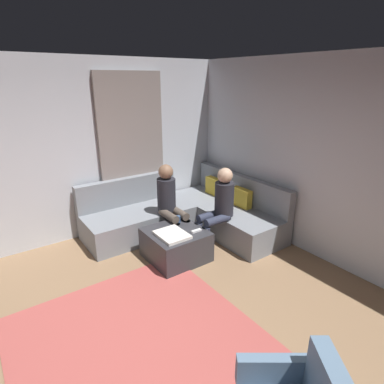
% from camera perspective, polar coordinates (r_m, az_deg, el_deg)
% --- Properties ---
extents(ground_plane, '(6.00, 6.00, 0.10)m').
position_cam_1_polar(ground_plane, '(3.19, -7.96, -30.42)').
color(ground_plane, '#8C6B4C').
extents(wall_back, '(6.00, 0.12, 2.70)m').
position_cam_1_polar(wall_back, '(4.36, 27.55, 3.66)').
color(wall_back, silver).
rests_on(wall_back, ground_plane).
extents(wall_left, '(0.12, 6.00, 2.70)m').
position_cam_1_polar(wall_left, '(4.99, -24.86, 5.88)').
color(wall_left, silver).
rests_on(wall_left, ground_plane).
extents(curtain_panel, '(0.06, 1.10, 2.50)m').
position_cam_1_polar(curtain_panel, '(5.30, -10.63, 6.99)').
color(curtain_panel, gray).
rests_on(curtain_panel, ground_plane).
extents(area_rug, '(2.60, 2.20, 0.01)m').
position_cam_1_polar(area_rug, '(3.30, -8.12, -26.82)').
color(area_rug, '#AD4C47').
rests_on(area_rug, ground_plane).
extents(sectional_couch, '(2.10, 2.55, 0.87)m').
position_cam_1_polar(sectional_couch, '(5.25, -0.65, -3.97)').
color(sectional_couch, gray).
rests_on(sectional_couch, ground_plane).
extents(ottoman, '(0.76, 0.76, 0.42)m').
position_cam_1_polar(ottoman, '(4.49, -2.91, -9.38)').
color(ottoman, '#333338').
rests_on(ottoman, ground_plane).
extents(folded_blanket, '(0.44, 0.36, 0.04)m').
position_cam_1_polar(folded_blanket, '(4.25, -3.61, -7.66)').
color(folded_blanket, white).
rests_on(folded_blanket, ottoman).
extents(coffee_mug, '(0.08, 0.08, 0.10)m').
position_cam_1_polar(coffee_mug, '(4.62, -2.56, -4.88)').
color(coffee_mug, '#334C72').
rests_on(coffee_mug, ottoman).
extents(game_remote, '(0.05, 0.15, 0.02)m').
position_cam_1_polar(game_remote, '(4.36, 0.78, -6.97)').
color(game_remote, white).
rests_on(game_remote, ottoman).
extents(person_on_couch_back, '(0.30, 0.60, 1.20)m').
position_cam_1_polar(person_on_couch_back, '(4.62, 4.86, -2.36)').
color(person_on_couch_back, '#2D3347').
rests_on(person_on_couch_back, ground_plane).
extents(person_on_couch_side, '(0.60, 0.30, 1.20)m').
position_cam_1_polar(person_on_couch_side, '(4.77, -3.99, -1.63)').
color(person_on_couch_side, brown).
rests_on(person_on_couch_side, ground_plane).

